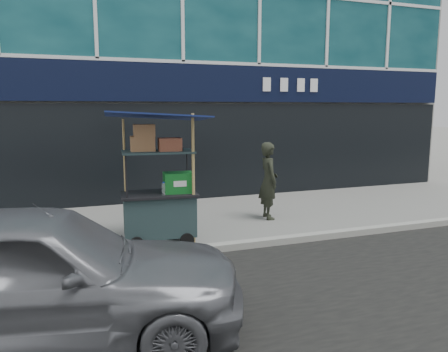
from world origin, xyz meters
name	(u,v)px	position (x,y,z in m)	size (l,w,h in m)	color
ground	(243,244)	(0.00, 0.00, 0.00)	(80.00, 80.00, 0.00)	slate
curb	(248,244)	(0.00, -0.20, 0.06)	(80.00, 0.18, 0.12)	gray
vendor_cart	(160,198)	(-1.30, 0.57, 0.79)	(1.77, 1.33, 2.26)	#1B2A2E
vendor_man	(269,181)	(1.17, 1.48, 0.80)	(0.59, 0.38, 1.61)	black
parked_car	(32,274)	(-3.13, -2.20, 0.70)	(1.66, 4.13, 1.41)	slate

